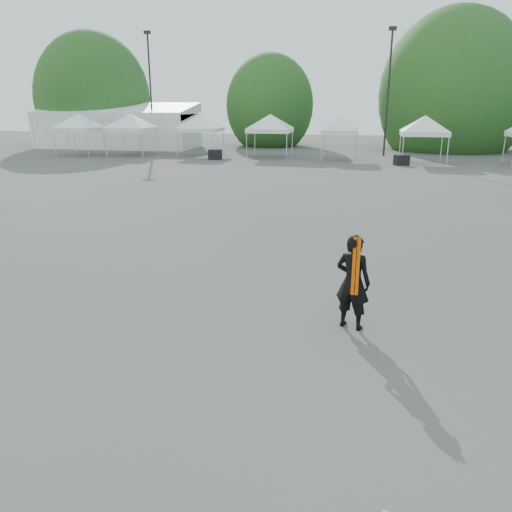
# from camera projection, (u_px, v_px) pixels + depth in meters

# --- Properties ---
(ground) EXTENTS (120.00, 120.00, 0.00)m
(ground) POSITION_uv_depth(u_px,v_px,m) (303.00, 286.00, 11.74)
(ground) COLOR #474442
(ground) RESTS_ON ground
(marquee) EXTENTS (15.00, 6.25, 4.23)m
(marquee) POSITION_uv_depth(u_px,v_px,m) (118.00, 127.00, 48.19)
(marquee) COLOR white
(marquee) RESTS_ON ground
(light_pole_west) EXTENTS (0.60, 0.25, 10.30)m
(light_pole_west) POSITION_uv_depth(u_px,v_px,m) (150.00, 85.00, 45.37)
(light_pole_west) COLOR black
(light_pole_west) RESTS_ON ground
(light_pole_east) EXTENTS (0.60, 0.25, 9.80)m
(light_pole_east) POSITION_uv_depth(u_px,v_px,m) (389.00, 85.00, 39.50)
(light_pole_east) COLOR black
(light_pole_east) RESTS_ON ground
(tree_far_w) EXTENTS (4.80, 4.80, 7.30)m
(tree_far_w) POSITION_uv_depth(u_px,v_px,m) (93.00, 99.00, 51.02)
(tree_far_w) COLOR #382314
(tree_far_w) RESTS_ON ground
(tree_mid_w) EXTENTS (4.16, 4.16, 6.33)m
(tree_mid_w) POSITION_uv_depth(u_px,v_px,m) (270.00, 106.00, 49.59)
(tree_mid_w) COLOR #382314
(tree_mid_w) RESTS_ON ground
(tree_mid_e) EXTENTS (5.12, 5.12, 7.79)m
(tree_mid_e) POSITION_uv_depth(u_px,v_px,m) (453.00, 95.00, 45.09)
(tree_mid_e) COLOR #382314
(tree_mid_e) RESTS_ON ground
(tent_a) EXTENTS (4.38, 4.38, 3.88)m
(tent_a) POSITION_uv_depth(u_px,v_px,m) (78.00, 117.00, 40.71)
(tent_a) COLOR silver
(tent_a) RESTS_ON ground
(tent_b) EXTENTS (4.69, 4.69, 3.88)m
(tent_b) POSITION_uv_depth(u_px,v_px,m) (131.00, 117.00, 40.65)
(tent_b) COLOR silver
(tent_b) RESTS_ON ground
(tent_c) EXTENTS (4.55, 4.55, 3.88)m
(tent_c) POSITION_uv_depth(u_px,v_px,m) (200.00, 117.00, 40.24)
(tent_c) COLOR silver
(tent_c) RESTS_ON ground
(tent_d) EXTENTS (4.71, 4.71, 3.88)m
(tent_d) POSITION_uv_depth(u_px,v_px,m) (270.00, 118.00, 39.06)
(tent_d) COLOR silver
(tent_d) RESTS_ON ground
(tent_e) EXTENTS (3.78, 3.78, 3.88)m
(tent_e) POSITION_uv_depth(u_px,v_px,m) (340.00, 119.00, 37.00)
(tent_e) COLOR silver
(tent_e) RESTS_ON ground
(tent_f) EXTENTS (4.48, 4.48, 3.88)m
(tent_f) POSITION_uv_depth(u_px,v_px,m) (426.00, 119.00, 35.10)
(tent_f) COLOR silver
(tent_f) RESTS_ON ground
(man) EXTENTS (0.78, 0.65, 1.84)m
(man) POSITION_uv_depth(u_px,v_px,m) (353.00, 282.00, 9.35)
(man) COLOR black
(man) RESTS_ON ground
(crate_west) EXTENTS (0.99, 0.79, 0.74)m
(crate_west) POSITION_uv_depth(u_px,v_px,m) (215.00, 155.00, 38.21)
(crate_west) COLOR black
(crate_west) RESTS_ON ground
(crate_mid) EXTENTS (1.12, 0.99, 0.72)m
(crate_mid) POSITION_uv_depth(u_px,v_px,m) (402.00, 160.00, 34.65)
(crate_mid) COLOR black
(crate_mid) RESTS_ON ground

